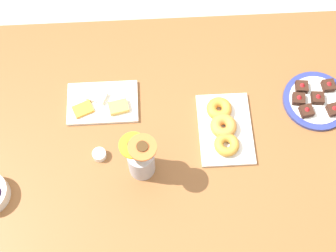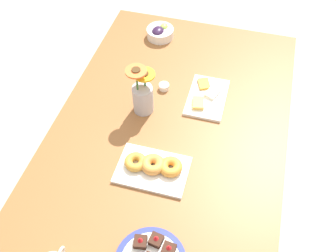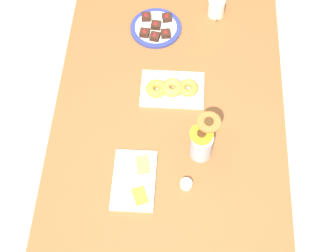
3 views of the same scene
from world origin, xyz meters
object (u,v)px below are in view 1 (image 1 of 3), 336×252
Objects in this scene: croissant_platter at (224,127)px; dessert_plate at (316,100)px; cheese_platter at (102,103)px; flower_vase at (141,160)px; jam_cup_honey at (99,154)px; dining_table at (168,140)px.

croissant_platter is 1.15× the size of dessert_plate.
flower_vase is (-0.14, 0.26, 0.08)m from cheese_platter.
dining_table is at bearing -160.88° from jam_cup_honey.
flower_vase is (0.65, 0.23, 0.07)m from dessert_plate.
cheese_platter is 5.42× the size of jam_cup_honey.
croissant_platter is 5.83× the size of jam_cup_honey.
croissant_platter reaches higher than jam_cup_honey.
jam_cup_honey is 0.19× the size of flower_vase.
croissant_platter is at bearing 178.18° from dining_table.
croissant_platter is at bearing -155.84° from flower_vase.
cheese_platter is 1.05× the size of flower_vase.
cheese_platter is at bearing -27.02° from dining_table.
dining_table is 0.28m from jam_cup_honey.
flower_vase is at bearing 117.96° from cheese_platter.
dessert_plate is 0.69m from flower_vase.
jam_cup_honey is 0.20× the size of dessert_plate.
croissant_platter reaches higher than dining_table.
jam_cup_honey is at bearing 87.35° from cheese_platter.
cheese_platter is 0.93× the size of croissant_platter.
croissant_platter is (-0.20, 0.01, 0.11)m from dining_table.
cheese_platter is 0.79m from dessert_plate.
croissant_platter and dessert_plate have the same top height.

